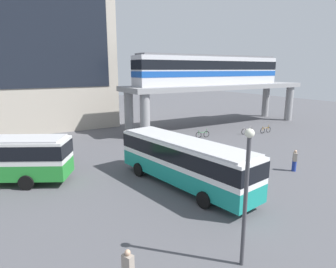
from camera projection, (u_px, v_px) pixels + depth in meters
ground_plane at (140, 154)px, 26.98m from camera, size 120.00×120.00×0.00m
station_building at (1, 49)px, 37.90m from camera, size 26.07×15.98×20.66m
elevated_platform at (218, 91)px, 39.71m from camera, size 27.07×6.13×5.72m
train at (211, 70)px, 38.42m from camera, size 21.82×2.96×3.84m
bus_main at (184, 158)px, 19.20m from camera, size 4.23×11.30×3.22m
bicycle_silver at (247, 131)px, 35.30m from camera, size 1.79×0.18×1.04m
bicycle_orange at (266, 130)px, 35.98m from camera, size 1.79×0.07×1.04m
bicycle_green at (203, 134)px, 33.51m from camera, size 1.78×0.27×1.04m
pedestrian_walking_across at (295, 161)px, 22.38m from camera, size 0.46×0.47×1.70m
lamp_post at (246, 187)px, 11.03m from camera, size 0.36×0.36×5.65m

